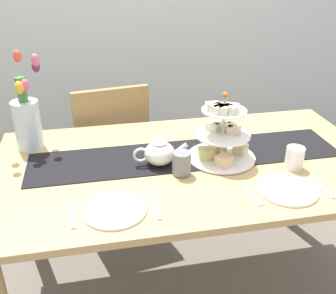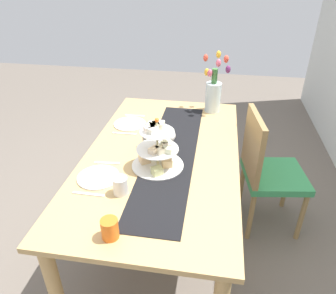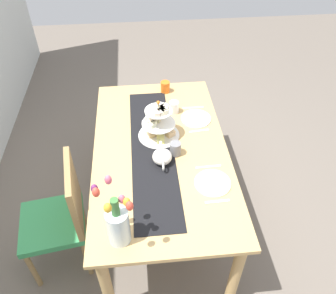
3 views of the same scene
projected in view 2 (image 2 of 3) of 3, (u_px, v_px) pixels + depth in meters
ground_plane at (163, 239)px, 2.36m from camera, size 8.00×8.00×0.00m
dining_table at (162, 167)px, 2.02m from camera, size 1.68×0.93×0.75m
chair_left at (266, 168)px, 2.27m from camera, size 0.48×0.48×0.91m
table_runner at (171, 154)px, 1.96m from camera, size 1.38×0.29×0.00m
tiered_cake_stand at (158, 150)px, 1.80m from camera, size 0.30×0.30×0.30m
teapot at (166, 135)px, 2.05m from camera, size 0.24×0.13×0.14m
tulip_vase at (213, 92)px, 2.44m from camera, size 0.22×0.21×0.44m
dinner_plate_left at (130, 124)px, 2.31m from camera, size 0.23×0.23×0.01m
fork_left at (135, 116)px, 2.43m from camera, size 0.02×0.15×0.01m
knife_left at (124, 134)px, 2.19m from camera, size 0.02×0.17×0.01m
dinner_plate_right at (98, 177)px, 1.75m from camera, size 0.23×0.23×0.01m
fork_right at (107, 163)px, 1.87m from camera, size 0.03×0.15×0.01m
knife_right at (89, 194)px, 1.63m from camera, size 0.02×0.17×0.01m
mug_grey at (149, 140)px, 2.01m from camera, size 0.08×0.08×0.09m
mug_white_text at (120, 186)px, 1.61m from camera, size 0.08×0.08×0.09m
mug_orange at (110, 229)px, 1.36m from camera, size 0.08×0.08×0.09m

